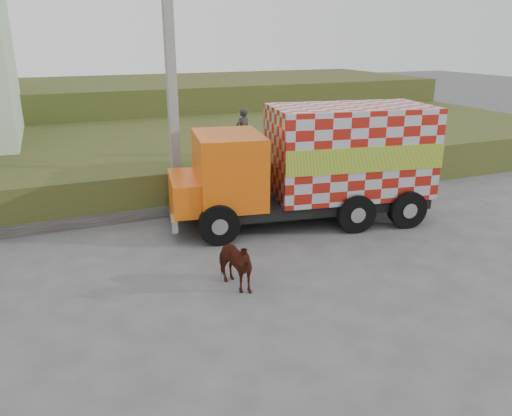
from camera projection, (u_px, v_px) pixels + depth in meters
name	position (u px, v px, depth m)	size (l,w,h in m)	color
ground	(254.00, 256.00, 13.84)	(120.00, 120.00, 0.00)	#474749
embankment	(170.00, 154.00, 22.33)	(40.00, 12.00, 1.50)	#334B19
embankment_far	(127.00, 105.00, 32.56)	(40.00, 12.00, 3.00)	#334B19
retaining_strip	(152.00, 212.00, 16.72)	(16.00, 0.50, 0.40)	#595651
utility_pole	(172.00, 91.00, 16.17)	(1.20, 0.30, 8.00)	gray
cargo_truck	(316.00, 164.00, 15.90)	(8.65, 4.02, 3.72)	black
cow	(232.00, 264.00, 11.88)	(0.69, 1.52, 1.28)	#391B0E
pedestrian	(243.00, 132.00, 18.45)	(0.66, 0.43, 1.80)	#2C2A27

